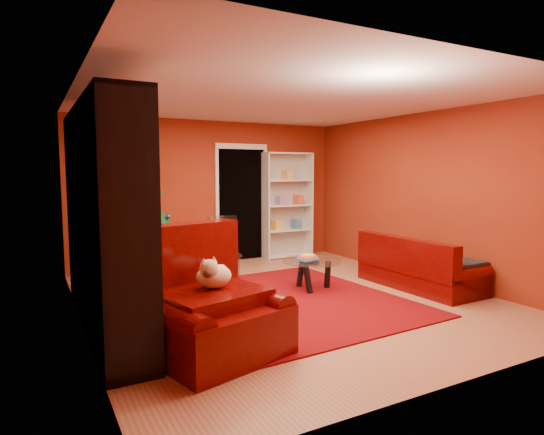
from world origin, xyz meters
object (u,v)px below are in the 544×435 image
coffee_table (312,275)px  acrylic_chair (223,255)px  rug (288,301)px  gift_box_green (180,272)px  christmas_tree (145,216)px  gift_box_teal (134,270)px  dog (214,276)px  gift_box_red (186,261)px  sofa (420,261)px  white_bookshelf (288,205)px  armchair (213,303)px  media_unit (102,219)px

coffee_table → acrylic_chair: size_ratio=0.91×
rug → gift_box_green: 2.06m
christmas_tree → gift_box_teal: christmas_tree is taller
gift_box_green → gift_box_teal: bearing=160.5°
gift_box_teal → acrylic_chair: bearing=-40.2°
dog → rug: bearing=22.2°
gift_box_teal → gift_box_red: gift_box_teal is taller
sofa → coffee_table: sofa is taller
rug → white_bookshelf: bearing=60.0°
christmas_tree → acrylic_chair: (0.89, -1.07, -0.52)m
sofa → acrylic_chair: bearing=58.7°
gift_box_red → white_bookshelf: (2.07, -0.02, 0.92)m
gift_box_teal → acrylic_chair: 1.48m
gift_box_red → rug: bearing=-79.2°
rug → christmas_tree: size_ratio=1.57×
gift_box_green → coffee_table: bearing=-46.4°
gift_box_green → gift_box_red: size_ratio=1.13×
dog → gift_box_green: bearing=64.7°
armchair → gift_box_teal: bearing=76.5°
media_unit → gift_box_teal: (0.71, 1.98, -1.02)m
sofa → gift_box_teal: bearing=55.4°
christmas_tree → white_bookshelf: bearing=8.9°
armchair → sofa: (3.53, 0.85, -0.09)m
gift_box_green → armchair: bearing=-101.2°
gift_box_teal → dog: (0.10, -3.17, 0.55)m
rug → acrylic_chair: size_ratio=3.44×
dog → sofa: size_ratio=0.22×
rug → gift_box_green: bearing=115.1°
gift_box_green → coffee_table: size_ratio=0.28×
gift_box_red → acrylic_chair: (0.09, -1.54, 0.36)m
media_unit → white_bookshelf: media_unit is taller
rug → coffee_table: coffee_table is taller
white_bookshelf → acrylic_chair: white_bookshelf is taller
rug → acrylic_chair: acrylic_chair is taller
rug → gift_box_teal: bearing=126.1°
gift_box_teal → media_unit: bearing=-109.6°
white_bookshelf → gift_box_red: bearing=-178.3°
media_unit → gift_box_green: bearing=52.1°
gift_box_teal → white_bookshelf: bearing=10.8°
dog → armchair: bearing=-135.0°
white_bookshelf → dog: size_ratio=5.25×
gift_box_green → dog: (-0.56, -2.94, 0.59)m
gift_box_red → sofa: sofa is taller
rug → media_unit: media_unit is taller
gift_box_green → acrylic_chair: acrylic_chair is taller
christmas_tree → coffee_table: christmas_tree is taller
gift_box_green → white_bookshelf: bearing=18.7°
rug → christmas_tree: christmas_tree is taller
rug → gift_box_teal: gift_box_teal is taller
christmas_tree → dog: 3.32m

